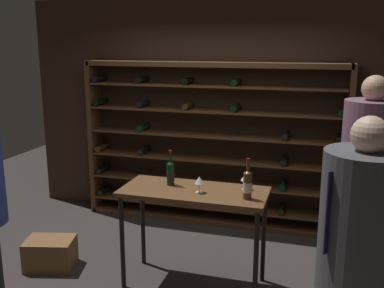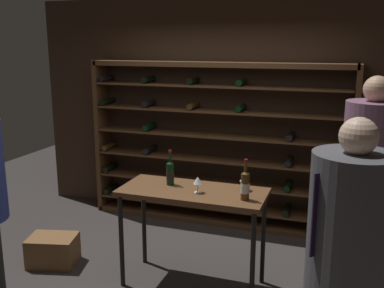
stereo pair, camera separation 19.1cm
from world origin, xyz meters
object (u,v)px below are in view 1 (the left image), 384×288
Objects in this scene: wine_bottle_amber_reserve at (171,173)px; person_bystander_dark_jacket at (359,257)px; wine_crate at (50,253)px; tasting_table at (194,201)px; person_host_in_suit at (367,175)px; wine_bottle_red_label at (248,184)px; wine_rack at (211,145)px; display_cabinet at (383,186)px; wine_glass_stemmed_right at (199,181)px; wine_glass_stemmed_left at (246,178)px.

person_bystander_dark_jacket is at bearing -36.60° from wine_bottle_amber_reserve.
tasting_table is at bearing 3.98° from wine_crate.
person_host_in_suit reaches higher than wine_bottle_red_label.
wine_bottle_amber_reserve is (-0.02, -1.47, 0.06)m from wine_rack.
wine_crate is 3.63m from display_cabinet.
wine_rack is 1.76× the size of person_bystander_dark_jacket.
wine_glass_stemmed_right is (-1.70, -1.41, 0.34)m from display_cabinet.
person_bystander_dark_jacket reaches higher than wine_bottle_red_label.
wine_crate is at bearing -171.88° from wine_bottle_amber_reserve.
wine_rack is at bearing 52.28° from wine_crate.
wine_bottle_amber_reserve is (-2.02, -1.28, 0.35)m from display_cabinet.
wine_bottle_red_label is at bearing -65.75° from wine_rack.
wine_rack reaches higher than wine_glass_stemmed_left.
wine_bottle_red_label is at bearing -131.00° from display_cabinet.
person_host_in_suit is 1.04m from display_cabinet.
wine_rack reaches higher than tasting_table.
wine_rack is 21.55× the size of wine_glass_stemmed_left.
display_cabinet is 1.83m from wine_glass_stemmed_left.
person_host_in_suit reaches higher than display_cabinet.
tasting_table is at bearing -16.47° from wine_bottle_amber_reserve.
wine_bottle_red_label is (-0.84, 1.01, 0.05)m from person_bystander_dark_jacket.
tasting_table is 3.73× the size of wine_bottle_red_label.
wine_bottle_amber_reserve is at bearing -174.50° from wine_glass_stemmed_left.
wine_bottle_amber_reserve is at bearing 167.16° from wine_bottle_red_label.
person_host_in_suit is (1.74, -1.12, 0.09)m from wine_rack.
wine_glass_stemmed_left is (-1.32, -1.21, 0.34)m from display_cabinet.
person_bystander_dark_jacket is 5.55× the size of wine_bottle_amber_reserve.
display_cabinet is 1.96m from wine_bottle_red_label.
person_bystander_dark_jacket is 1.54m from person_host_in_suit.
wine_bottle_red_label reaches higher than wine_glass_stemmed_right.
person_host_in_suit is 1.38× the size of display_cabinet.
person_host_in_suit is (0.16, 1.53, 0.07)m from person_bystander_dark_jacket.
tasting_table is 8.80× the size of wine_glass_stemmed_left.
wine_crate is at bearing -176.02° from tasting_table.
wine_bottle_red_label is (0.74, -1.64, 0.07)m from wine_rack.
wine_glass_stemmed_right is at bearing -22.53° from wine_bottle_amber_reserve.
tasting_table is 2.23m from display_cabinet.
wine_glass_stemmed_right is 0.98× the size of wine_glass_stemmed_left.
wine_bottle_amber_reserve reaches higher than wine_glass_stemmed_left.
wine_bottle_amber_reserve reaches higher than tasting_table.
person_host_in_suit is 3.20m from wine_crate.
wine_rack reaches higher than display_cabinet.
display_cabinet is (2.00, -0.19, -0.29)m from wine_rack.
person_host_in_suit reaches higher than tasting_table.
wine_glass_stemmed_right is (-1.44, -0.47, -0.04)m from person_host_in_suit.
tasting_table is 8.97× the size of wine_glass_stemmed_right.
person_bystander_dark_jacket is 1.65m from wine_glass_stemmed_right.
tasting_table is at bearing 90.00° from person_bystander_dark_jacket.
wine_rack is 9.14× the size of wine_bottle_red_label.
wine_bottle_amber_reserve is at bearing -48.15° from person_host_in_suit.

